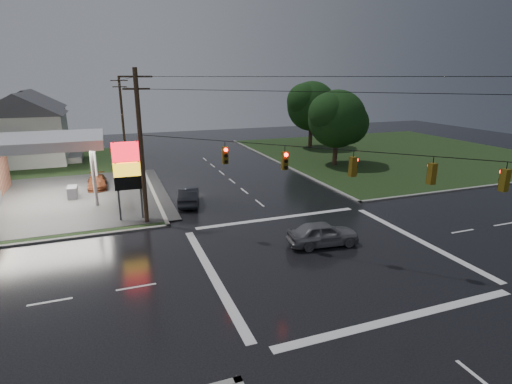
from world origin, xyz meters
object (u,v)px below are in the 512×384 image
object	(u,v)px
house_near	(25,128)
tree_ne_far	(312,106)
house_far	(31,119)
car_crossing	(323,234)
pylon_sign	(127,168)
car_north	(189,196)
car_pump	(97,182)
utility_pole_nw	(141,146)
tree_ne_near	(338,119)
utility_pole_n	(122,115)

from	to	relation	value
house_near	tree_ne_far	world-z (taller)	tree_ne_far
house_far	tree_ne_far	world-z (taller)	tree_ne_far
house_near	car_crossing	xyz separation A→B (m)	(21.59, -34.63, -3.63)
house_near	house_far	size ratio (longest dim) A/B	1.00
pylon_sign	car_crossing	world-z (taller)	pylon_sign
car_north	car_pump	distance (m)	10.91
utility_pole_nw	tree_ne_near	world-z (taller)	utility_pole_nw
utility_pole_nw	car_pump	bearing A→B (deg)	107.05
pylon_sign	house_far	world-z (taller)	house_far
utility_pole_nw	house_far	xyz separation A→B (m)	(-12.45, 38.50, -1.32)
tree_ne_far	car_north	world-z (taller)	tree_ne_far
car_north	car_crossing	xyz separation A→B (m)	(6.35, -11.44, 0.03)
pylon_sign	car_pump	bearing A→B (deg)	103.50
utility_pole_n	house_far	distance (m)	16.00
tree_ne_near	utility_pole_n	bearing A→B (deg)	145.90
house_near	car_pump	world-z (taller)	house_near
utility_pole_nw	house_near	size ratio (longest dim) A/B	1.00
house_near	tree_ne_near	size ratio (longest dim) A/B	1.23
utility_pole_nw	tree_ne_far	distance (m)	36.20
pylon_sign	tree_ne_far	xyz separation A→B (m)	(27.65, 23.49, 2.17)
house_far	tree_ne_far	distance (m)	41.57
house_far	pylon_sign	bearing A→B (deg)	-73.02
car_crossing	car_pump	xyz separation A→B (m)	(-13.64, 19.54, -0.17)
house_near	utility_pole_n	bearing A→B (deg)	9.91
car_crossing	utility_pole_n	bearing A→B (deg)	21.70
utility_pole_n	car_north	distance (m)	25.91
pylon_sign	utility_pole_nw	size ratio (longest dim) A/B	0.55
utility_pole_nw	car_north	distance (m)	7.08
tree_ne_far	car_crossing	world-z (taller)	tree_ne_far
utility_pole_nw	house_near	bearing A→B (deg)	113.37
house_far	tree_ne_near	size ratio (longest dim) A/B	1.23
tree_ne_far	car_pump	distance (m)	33.33
utility_pole_n	car_pump	size ratio (longest dim) A/B	2.49
pylon_sign	tree_ne_far	size ratio (longest dim) A/B	0.61
house_far	utility_pole_n	bearing A→B (deg)	-38.77
car_north	car_pump	xyz separation A→B (m)	(-7.30, 8.11, -0.13)
car_north	car_crossing	world-z (taller)	car_crossing
pylon_sign	tree_ne_far	world-z (taller)	tree_ne_far
tree_ne_near	house_near	bearing A→B (deg)	158.24
tree_ne_far	utility_pole_n	bearing A→B (deg)	171.45
car_pump	car_north	bearing A→B (deg)	-47.62
tree_ne_far	car_pump	xyz separation A→B (m)	(-30.15, -13.08, -5.57)
utility_pole_n	house_near	world-z (taller)	utility_pole_n
utility_pole_nw	car_crossing	world-z (taller)	utility_pole_nw
utility_pole_nw	tree_ne_far	xyz separation A→B (m)	(26.65, 24.49, 0.46)
utility_pole_nw	house_near	distance (m)	28.90
utility_pole_nw	tree_ne_near	xyz separation A→B (m)	(23.64, 12.49, -0.16)
tree_ne_far	car_north	xyz separation A→B (m)	(-22.85, -21.19, -5.43)
house_near	tree_ne_near	xyz separation A→B (m)	(35.09, -14.01, 1.16)
pylon_sign	utility_pole_n	world-z (taller)	utility_pole_n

